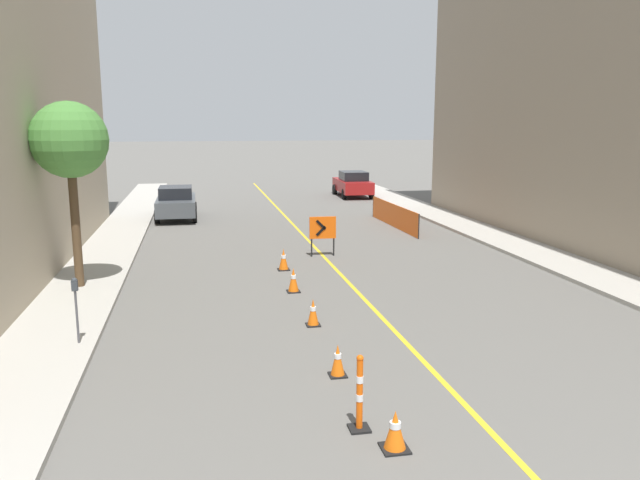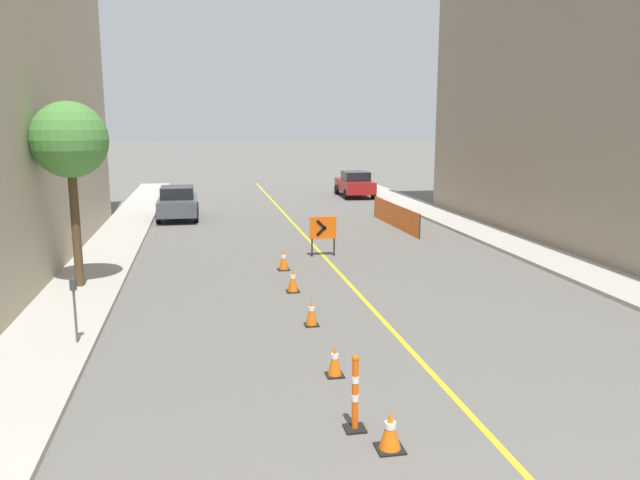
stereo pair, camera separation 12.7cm
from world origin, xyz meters
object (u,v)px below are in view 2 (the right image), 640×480
Objects in this scene: traffic_cone_farthest at (284,260)px; traffic_cone_third at (335,360)px; parking_meter_near_curb at (74,297)px; delineator_post_front at (355,398)px; arrow_barricade_primary at (323,229)px; traffic_cone_fifth at (293,280)px; traffic_cone_fourth at (312,312)px; parked_car_curb_near at (178,203)px; street_tree_left_near at (70,142)px; traffic_cone_second at (390,431)px; parked_car_curb_mid at (355,184)px.

traffic_cone_third is at bearing -91.14° from traffic_cone_farthest.
traffic_cone_farthest is 8.03m from parking_meter_near_curb.
delineator_post_front is 12.58m from arrow_barricade_primary.
traffic_cone_farthest is at bearing 88.05° from traffic_cone_fifth.
delineator_post_front is at bearing -42.92° from parking_meter_near_curb.
traffic_cone_fifth is 0.49× the size of arrow_barricade_primary.
traffic_cone_farthest is at bearing 49.83° from parking_meter_near_curb.
parked_car_curb_near is at bearing 101.75° from traffic_cone_fourth.
street_tree_left_near reaches higher than parking_meter_near_curb.
arrow_barricade_primary is (1.80, 10.34, 0.66)m from traffic_cone_third.
traffic_cone_third is 0.44× the size of arrow_barricade_primary.
traffic_cone_second is 0.43× the size of parking_meter_near_curb.
traffic_cone_second is 30.84m from parked_car_curb_mid.
traffic_cone_farthest reaches higher than traffic_cone_fourth.
traffic_cone_third is 0.44× the size of parking_meter_near_curb.
parking_meter_near_curb is 5.74m from street_tree_left_near.
traffic_cone_fifth is (-0.14, 8.66, 0.04)m from traffic_cone_second.
traffic_cone_third is 0.51× the size of delineator_post_front.
parking_meter_near_curb reaches higher than delineator_post_front.
parking_meter_near_curb is (-4.99, 2.44, 0.81)m from traffic_cone_third.
traffic_cone_farthest is (0.09, 2.64, 0.00)m from traffic_cone_fifth.
traffic_cone_farthest is 10.63m from delineator_post_front.
parked_car_curb_mid reaches higher than traffic_cone_farthest.
traffic_cone_farthest is (0.09, 5.59, 0.02)m from traffic_cone_fourth.
traffic_cone_farthest is 0.16× the size of parked_car_curb_mid.
parking_meter_near_curb reaches higher than traffic_cone_third.
traffic_cone_fourth is at bearing 87.55° from delineator_post_front.
traffic_cone_second is 7.40m from parking_meter_near_curb.
parked_car_curb_near is at bearing 79.77° from street_tree_left_near.
arrow_barricade_primary is 1.00× the size of parking_meter_near_curb.
traffic_cone_second is 0.94× the size of traffic_cone_fourth.
traffic_cone_farthest is 20.02m from parked_car_curb_mid.
street_tree_left_near is at bearing -155.31° from arrow_barricade_primary.
traffic_cone_fifth is 0.13× the size of street_tree_left_near.
parked_car_curb_mid is (7.30, 29.38, 0.27)m from delineator_post_front.
traffic_cone_fourth is 7.61m from arrow_barricade_primary.
traffic_cone_fourth is 0.94× the size of traffic_cone_fifth.
street_tree_left_near is (-0.79, 4.82, 3.02)m from parking_meter_near_curb.
delineator_post_front is 11.49m from street_tree_left_near.
street_tree_left_near reaches higher than traffic_cone_third.
traffic_cone_fifth is at bearing 89.22° from traffic_cone_third.
arrow_barricade_primary reaches higher than delineator_post_front.
traffic_cone_farthest is 12.05m from parked_car_curb_near.
delineator_post_front is at bearing -96.31° from arrow_barricade_primary.
street_tree_left_near is at bearing -167.76° from traffic_cone_farthest.
parked_car_curb_mid is at bearing 73.78° from traffic_cone_fourth.
parked_car_curb_mid reaches higher than traffic_cone_third.
traffic_cone_fifth is at bearing 88.48° from delineator_post_front.
parked_car_curb_mid is at bearing 75.00° from arrow_barricade_primary.
parked_car_curb_mid reaches higher than delineator_post_front.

